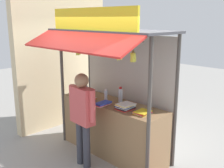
{
  "coord_description": "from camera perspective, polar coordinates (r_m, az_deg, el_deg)",
  "views": [
    {
      "loc": [
        3.32,
        -3.32,
        2.48
      ],
      "look_at": [
        0.0,
        0.0,
        1.33
      ],
      "focal_mm": 43.44,
      "sensor_mm": 36.0,
      "label": 1
    }
  ],
  "objects": [
    {
      "name": "water_bottle_back_right",
      "position": [
        5.42,
        -5.42,
        -1.24
      ],
      "size": [
        0.06,
        0.06,
        0.22
      ],
      "color": "silver",
      "rests_on": "stall_counter"
    },
    {
      "name": "magazine_stack_rear_center",
      "position": [
        4.58,
        2.83,
        -4.74
      ],
      "size": [
        0.28,
        0.31,
        0.1
      ],
      "color": "red",
      "rests_on": "stall_counter"
    },
    {
      "name": "water_bottle_far_right",
      "position": [
        4.94,
        1.79,
        -2.31
      ],
      "size": [
        0.08,
        0.08,
        0.28
      ],
      "color": "silver",
      "rests_on": "stall_counter"
    },
    {
      "name": "stall_structure",
      "position": [
        4.83,
        0.63,
        3.04
      ],
      "size": [
        2.35,
        1.45,
        2.64
      ],
      "color": "#4C4742",
      "rests_on": "ground"
    },
    {
      "name": "banana_bunch_leftmost",
      "position": [
        3.85,
        4.47,
        5.65
      ],
      "size": [
        0.1,
        0.1,
        0.29
      ],
      "color": "#332D23"
    },
    {
      "name": "magazine_stack_center",
      "position": [
        4.77,
        -1.97,
        -4.21
      ],
      "size": [
        0.2,
        0.32,
        0.06
      ],
      "color": "red",
      "rests_on": "stall_counter"
    },
    {
      "name": "stall_counter",
      "position": [
        5.1,
        0.0,
        -9.23
      ],
      "size": [
        2.15,
        0.64,
        0.98
      ],
      "primitive_type": "cube",
      "color": "olive",
      "rests_on": "ground"
    },
    {
      "name": "magazine_stack_right",
      "position": [
        4.39,
        6.45,
        -5.97
      ],
      "size": [
        0.25,
        0.29,
        0.05
      ],
      "color": "yellow",
      "rests_on": "stall_counter"
    },
    {
      "name": "neighbour_wall",
      "position": [
        6.45,
        -10.31,
        4.6
      ],
      "size": [
        0.2,
        2.4,
        2.96
      ],
      "primitive_type": "cube",
      "color": "beige",
      "rests_on": "ground"
    },
    {
      "name": "water_bottle_mid_left",
      "position": [
        5.02,
        -1.32,
        -2.39
      ],
      "size": [
        0.06,
        0.06,
        0.22
      ],
      "color": "silver",
      "rests_on": "stall_counter"
    },
    {
      "name": "magazine_stack_far_left",
      "position": [
        5.08,
        -5.22,
        -3.18
      ],
      "size": [
        0.24,
        0.3,
        0.05
      ],
      "color": "red",
      "rests_on": "stall_counter"
    },
    {
      "name": "ground_plane",
      "position": [
        5.31,
        0.0,
        -14.13
      ],
      "size": [
        20.0,
        20.0,
        0.0
      ],
      "primitive_type": "plane",
      "color": "gray"
    },
    {
      "name": "vendor_person",
      "position": [
        4.52,
        -6.26,
        -5.8
      ],
      "size": [
        0.61,
        0.23,
        1.62
      ],
      "rotation": [
        0.0,
        0.0,
        3.08
      ],
      "color": "#383842",
      "rests_on": "ground"
    },
    {
      "name": "banana_bunch_rightmost",
      "position": [
        4.03,
        1.53,
        6.04
      ],
      "size": [
        0.1,
        0.1,
        0.3
      ],
      "color": "#332D23"
    },
    {
      "name": "banana_bunch_inner_right",
      "position": [
        4.76,
        -7.16,
        7.03
      ],
      "size": [
        0.1,
        0.1,
        0.31
      ],
      "color": "#332D23"
    }
  ]
}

